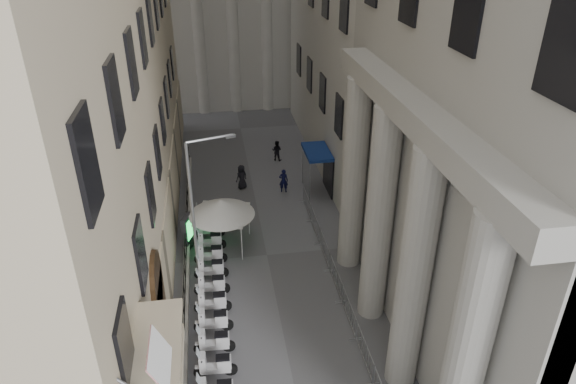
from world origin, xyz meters
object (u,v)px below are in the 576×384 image
Objects in this scene: street_lamp at (197,200)px; info_kiosk at (188,232)px; pedestrian_a at (284,181)px; pedestrian_b at (277,151)px; security_tent at (216,205)px.

street_lamp is 3.64× the size of info_kiosk.
pedestrian_a is (6.18, 5.72, -0.21)m from info_kiosk.
pedestrian_b is (6.41, 10.80, -0.25)m from info_kiosk.
pedestrian_b is (0.23, 5.09, -0.04)m from pedestrian_a.
info_kiosk is (-1.66, -0.29, -1.41)m from security_tent.
info_kiosk is 12.57m from pedestrian_b.
street_lamp is at bearing 69.27° from pedestrian_a.
security_tent is 1.76× the size of info_kiosk.
info_kiosk is at bearing -170.21° from security_tent.
security_tent is 2.20m from info_kiosk.
street_lamp is (-0.89, -2.81, 1.96)m from security_tent.
street_lamp reaches higher than pedestrian_a.
pedestrian_b is at bearing 80.49° from info_kiosk.
security_tent is at bearing 91.90° from pedestrian_b.
security_tent reaches higher than pedestrian_a.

